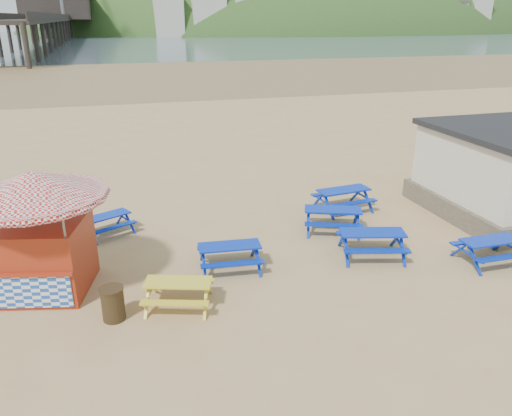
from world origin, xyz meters
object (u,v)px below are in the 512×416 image
object	(u,v)px
picnic_table_blue_a	(107,225)
picnic_table_yellow	(179,294)
litter_bin	(113,303)
ice_cream_kiosk	(38,217)
picnic_table_blue_b	(333,220)

from	to	relation	value
picnic_table_blue_a	picnic_table_yellow	bearing A→B (deg)	-98.07
picnic_table_yellow	litter_bin	world-z (taller)	litter_bin
picnic_table_blue_a	ice_cream_kiosk	distance (m)	4.03
picnic_table_blue_a	picnic_table_blue_b	world-z (taller)	picnic_table_blue_b
picnic_table_blue_a	litter_bin	bearing A→B (deg)	-115.13
picnic_table_yellow	picnic_table_blue_a	bearing A→B (deg)	126.30
ice_cream_kiosk	litter_bin	xyz separation A→B (m)	(1.61, -1.95, -1.62)
ice_cream_kiosk	picnic_table_yellow	bearing A→B (deg)	-15.53
litter_bin	picnic_table_yellow	bearing A→B (deg)	5.64
picnic_table_blue_b	picnic_table_blue_a	bearing A→B (deg)	-172.92
picnic_table_yellow	ice_cream_kiosk	size ratio (longest dim) A/B	0.45
picnic_table_yellow	litter_bin	distance (m)	1.58
picnic_table_blue_b	ice_cream_kiosk	distance (m)	9.07
picnic_table_blue_a	ice_cream_kiosk	size ratio (longest dim) A/B	0.44
picnic_table_blue_a	picnic_table_blue_b	size ratio (longest dim) A/B	0.85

